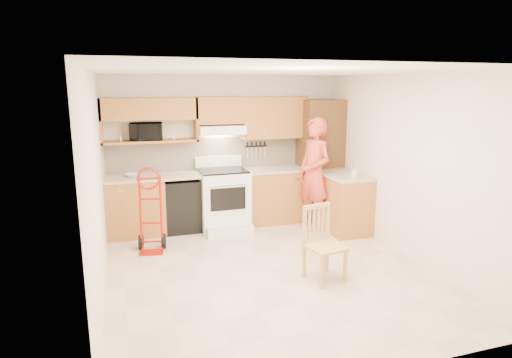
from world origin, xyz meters
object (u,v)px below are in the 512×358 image
person (314,174)px  dining_chair (325,244)px  microwave (146,132)px  range (224,194)px  hand_truck (150,214)px

person → dining_chair: size_ratio=2.02×
microwave → range: microwave is taller
person → hand_truck: person is taller
person → range: bearing=-120.3°
hand_truck → range: bearing=38.9°
range → person: person is taller
microwave → hand_truck: (-0.06, -0.96, -1.08)m
microwave → range: bearing=-6.2°
microwave → person: bearing=-8.3°
microwave → hand_truck: size_ratio=0.45×
microwave → range: 1.60m
dining_chair → hand_truck: bearing=128.4°
range → person: 1.52m
microwave → range: (1.17, -0.29, -1.04)m
person → dining_chair: bearing=-33.8°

